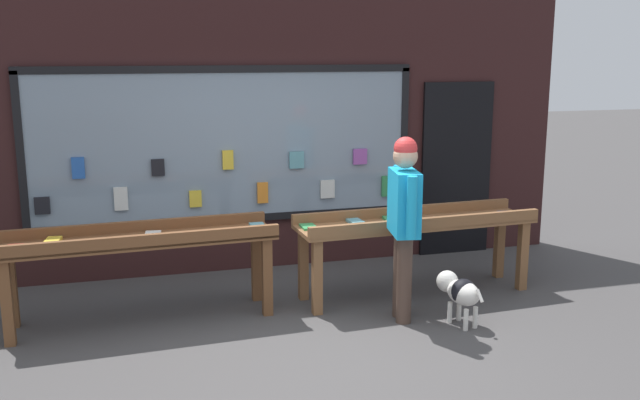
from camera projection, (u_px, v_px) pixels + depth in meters
name	position (u px, v px, depth m)	size (l,w,h in m)	color
ground_plane	(312.00, 345.00, 6.10)	(40.00, 40.00, 0.00)	#474444
shopfront_facade	(257.00, 119.00, 8.00)	(7.38, 0.29, 3.48)	#331919
display_table_left	(140.00, 247.00, 6.49)	(2.49, 0.72, 0.89)	brown
display_table_right	(416.00, 229.00, 7.22)	(2.49, 0.72, 0.87)	brown
person_browsing	(404.00, 214.00, 6.47)	(0.30, 0.67, 1.72)	#4C382D
small_dog	(460.00, 291.00, 6.50)	(0.32, 0.56, 0.46)	white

